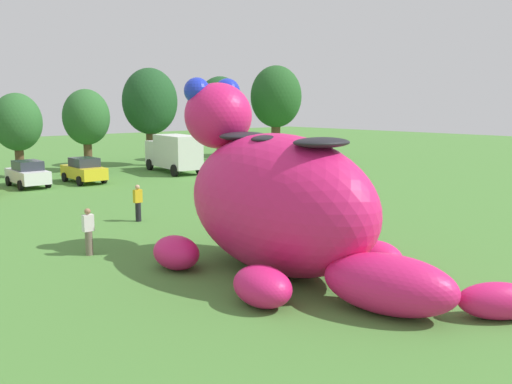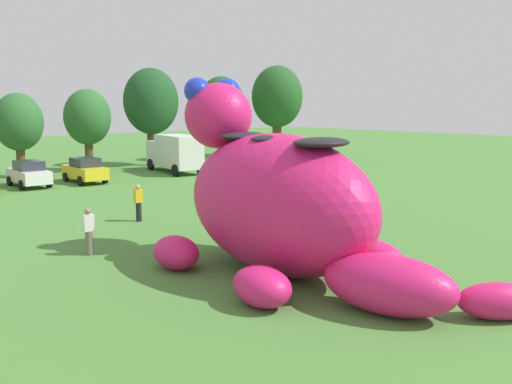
# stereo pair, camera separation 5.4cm
# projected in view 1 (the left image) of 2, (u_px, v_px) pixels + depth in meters

# --- Properties ---
(ground_plane) EXTENTS (160.00, 160.00, 0.00)m
(ground_plane) POSITION_uv_depth(u_px,v_px,m) (324.00, 283.00, 16.69)
(ground_plane) COLOR #4C8438
(giant_inflatable_creature) EXTENTS (6.67, 12.45, 6.30)m
(giant_inflatable_creature) POSITION_uv_depth(u_px,v_px,m) (278.00, 201.00, 17.49)
(giant_inflatable_creature) COLOR #E01E6B
(giant_inflatable_creature) RESTS_ON ground
(car_white) EXTENTS (2.06, 4.16, 1.72)m
(car_white) POSITION_uv_depth(u_px,v_px,m) (28.00, 174.00, 35.64)
(car_white) COLOR white
(car_white) RESTS_ON ground
(car_yellow) EXTENTS (2.04, 4.15, 1.72)m
(car_yellow) POSITION_uv_depth(u_px,v_px,m) (84.00, 170.00, 37.55)
(car_yellow) COLOR yellow
(car_yellow) RESTS_ON ground
(box_truck) EXTENTS (3.17, 6.64, 2.95)m
(box_truck) POSITION_uv_depth(u_px,v_px,m) (174.00, 152.00, 43.01)
(box_truck) COLOR silver
(box_truck) RESTS_ON ground
(tree_centre) EXTENTS (3.45, 3.45, 6.13)m
(tree_centre) POSITION_uv_depth(u_px,v_px,m) (17.00, 123.00, 39.40)
(tree_centre) COLOR brown
(tree_centre) RESTS_ON ground
(tree_centre_right) EXTENTS (3.66, 3.66, 6.50)m
(tree_centre_right) POSITION_uv_depth(u_px,v_px,m) (86.00, 118.00, 43.47)
(tree_centre_right) COLOR brown
(tree_centre_right) RESTS_ON ground
(tree_mid_right) EXTENTS (4.73, 4.73, 8.39)m
(tree_mid_right) POSITION_uv_depth(u_px,v_px,m) (150.00, 102.00, 47.35)
(tree_mid_right) COLOR brown
(tree_mid_right) RESTS_ON ground
(tree_right) EXTENTS (4.45, 4.45, 7.89)m
(tree_right) POSITION_uv_depth(u_px,v_px,m) (220.00, 106.00, 51.89)
(tree_right) COLOR brown
(tree_right) RESTS_ON ground
(tree_far_right) EXTENTS (5.15, 5.15, 9.13)m
(tree_far_right) POSITION_uv_depth(u_px,v_px,m) (276.00, 97.00, 55.23)
(tree_far_right) COLOR brown
(tree_far_right) RESTS_ON ground
(spectator_near_inflatable) EXTENTS (0.38, 0.26, 1.71)m
(spectator_near_inflatable) POSITION_uv_depth(u_px,v_px,m) (88.00, 232.00, 19.59)
(spectator_near_inflatable) COLOR #726656
(spectator_near_inflatable) RESTS_ON ground
(spectator_by_cars) EXTENTS (0.38, 0.26, 1.71)m
(spectator_by_cars) POSITION_uv_depth(u_px,v_px,m) (138.00, 203.00, 25.22)
(spectator_by_cars) COLOR black
(spectator_by_cars) RESTS_ON ground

